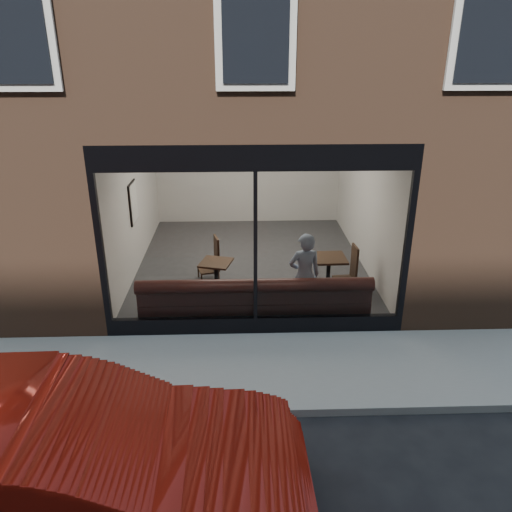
{
  "coord_description": "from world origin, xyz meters",
  "views": [
    {
      "loc": [
        -0.24,
        -5.33,
        4.49
      ],
      "look_at": [
        0.02,
        2.4,
        1.27
      ],
      "focal_mm": 35.0,
      "sensor_mm": 36.0,
      "label": 1
    }
  ],
  "objects_px": {
    "cafe_table_right": "(329,258)",
    "banquette": "(255,310)",
    "cafe_chair_left": "(208,270)",
    "parked_car": "(55,473)",
    "person": "(304,276)",
    "cafe_table_left": "(216,263)",
    "cafe_chair_right": "(344,280)"
  },
  "relations": [
    {
      "from": "banquette",
      "to": "cafe_chair_right",
      "type": "relative_size",
      "value": 10.53
    },
    {
      "from": "cafe_table_right",
      "to": "cafe_chair_left",
      "type": "bearing_deg",
      "value": 165.11
    },
    {
      "from": "banquette",
      "to": "parked_car",
      "type": "height_order",
      "value": "parked_car"
    },
    {
      "from": "banquette",
      "to": "cafe_chair_right",
      "type": "xyz_separation_m",
      "value": [
        1.81,
        1.15,
        0.01
      ]
    },
    {
      "from": "cafe_table_right",
      "to": "cafe_chair_left",
      "type": "xyz_separation_m",
      "value": [
        -2.4,
        0.64,
        -0.5
      ]
    },
    {
      "from": "cafe_table_left",
      "to": "cafe_table_right",
      "type": "relative_size",
      "value": 0.87
    },
    {
      "from": "person",
      "to": "cafe_chair_left",
      "type": "relative_size",
      "value": 4.16
    },
    {
      "from": "person",
      "to": "cafe_chair_right",
      "type": "relative_size",
      "value": 4.16
    },
    {
      "from": "cafe_chair_left",
      "to": "cafe_table_right",
      "type": "bearing_deg",
      "value": 150.79
    },
    {
      "from": "cafe_chair_right",
      "to": "parked_car",
      "type": "xyz_separation_m",
      "value": [
        -3.82,
        -5.33,
        0.57
      ]
    },
    {
      "from": "cafe_table_right",
      "to": "cafe_chair_left",
      "type": "height_order",
      "value": "cafe_table_right"
    },
    {
      "from": "person",
      "to": "cafe_table_right",
      "type": "distance_m",
      "value": 1.08
    },
    {
      "from": "cafe_chair_left",
      "to": "parked_car",
      "type": "xyz_separation_m",
      "value": [
        -1.1,
        -5.9,
        0.57
      ]
    },
    {
      "from": "person",
      "to": "cafe_chair_right",
      "type": "height_order",
      "value": "person"
    },
    {
      "from": "cafe_table_right",
      "to": "banquette",
      "type": "bearing_deg",
      "value": -143.87
    },
    {
      "from": "cafe_chair_right",
      "to": "parked_car",
      "type": "height_order",
      "value": "parked_car"
    },
    {
      "from": "banquette",
      "to": "cafe_table_right",
      "type": "distance_m",
      "value": 1.91
    },
    {
      "from": "person",
      "to": "cafe_table_left",
      "type": "height_order",
      "value": "person"
    },
    {
      "from": "cafe_table_left",
      "to": "parked_car",
      "type": "bearing_deg",
      "value": -104.29
    },
    {
      "from": "person",
      "to": "cafe_table_right",
      "type": "xyz_separation_m",
      "value": [
        0.6,
        0.9,
        -0.05
      ]
    },
    {
      "from": "cafe_table_right",
      "to": "parked_car",
      "type": "relative_size",
      "value": 0.13
    },
    {
      "from": "parked_car",
      "to": "cafe_chair_left",
      "type": "bearing_deg",
      "value": -11.8
    },
    {
      "from": "cafe_chair_right",
      "to": "banquette",
      "type": "bearing_deg",
      "value": 28.23
    },
    {
      "from": "person",
      "to": "cafe_chair_left",
      "type": "height_order",
      "value": "person"
    },
    {
      "from": "banquette",
      "to": "person",
      "type": "xyz_separation_m",
      "value": [
        0.88,
        0.18,
        0.57
      ]
    },
    {
      "from": "cafe_chair_right",
      "to": "cafe_chair_left",
      "type": "bearing_deg",
      "value": -15.92
    },
    {
      "from": "banquette",
      "to": "cafe_chair_left",
      "type": "relative_size",
      "value": 10.53
    },
    {
      "from": "banquette",
      "to": "cafe_table_right",
      "type": "relative_size",
      "value": 6.24
    },
    {
      "from": "person",
      "to": "cafe_table_left",
      "type": "distance_m",
      "value": 1.76
    },
    {
      "from": "cafe_table_left",
      "to": "cafe_chair_left",
      "type": "relative_size",
      "value": 1.47
    },
    {
      "from": "banquette",
      "to": "cafe_chair_left",
      "type": "bearing_deg",
      "value": 117.99
    },
    {
      "from": "banquette",
      "to": "parked_car",
      "type": "relative_size",
      "value": 0.82
    }
  ]
}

